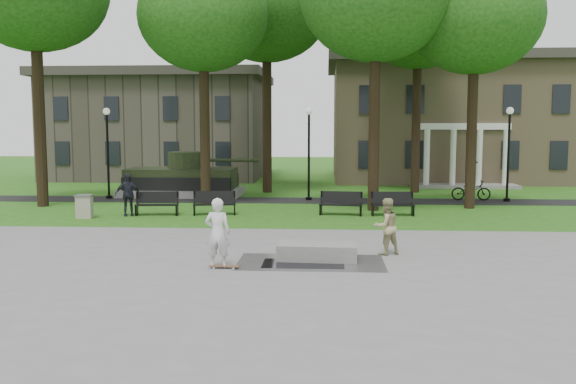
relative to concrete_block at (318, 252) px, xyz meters
name	(u,v)px	position (x,y,z in m)	size (l,w,h in m)	color
ground	(282,245)	(-1.16, 2.10, -0.24)	(120.00, 120.00, 0.00)	#1B5814
plaza	(266,286)	(-1.16, -2.90, -0.23)	(22.00, 16.00, 0.02)	gray
footpath	(299,201)	(-1.16, 14.10, -0.24)	(44.00, 2.60, 0.01)	black
building_right	(446,119)	(8.84, 28.10, 4.10)	(17.00, 12.00, 8.60)	#9E8460
building_left	(162,129)	(-12.16, 28.60, 3.35)	(15.00, 10.00, 7.20)	#4C443D
tree_1	(203,17)	(-5.66, 12.60, 8.71)	(6.20, 6.20, 11.63)	black
tree_3	(475,18)	(6.84, 11.60, 8.35)	(6.00, 6.00, 11.19)	black
tree_4	(267,8)	(-3.16, 18.10, 10.15)	(7.20, 7.20, 13.50)	black
tree_5	(418,21)	(5.34, 18.60, 9.42)	(6.40, 6.40, 12.44)	black
lamp_left	(108,145)	(-11.16, 14.40, 2.55)	(0.36, 0.36, 4.73)	black
lamp_mid	(309,146)	(-0.66, 14.40, 2.55)	(0.36, 0.36, 4.73)	black
lamp_right	(509,146)	(9.34, 14.40, 2.55)	(0.36, 0.36, 4.73)	black
tank_monument	(183,180)	(-7.62, 16.10, 0.61)	(7.45, 3.40, 2.40)	gray
puddle	(303,264)	(-0.38, -0.57, -0.22)	(2.20, 1.20, 0.00)	black
concrete_block	(318,252)	(0.00, 0.00, 0.00)	(2.20, 1.00, 0.45)	gray
skateboard	(224,267)	(-2.43, -1.23, -0.19)	(0.78, 0.20, 0.07)	brown
skateboarder	(218,233)	(-2.60, -1.14, 0.70)	(0.67, 0.44, 1.85)	silver
friend_watching	(386,226)	(1.97, 0.82, 0.60)	(0.80, 0.62, 1.65)	tan
pedestrian_walker	(128,195)	(-8.10, 8.22, 0.65)	(1.05, 0.44, 1.80)	black
cyclist	(471,183)	(7.65, 14.81, 0.64)	(1.99, 1.14, 2.16)	black
park_bench_0	(157,203)	(-6.93, 8.50, 0.28)	(1.83, 0.69, 1.00)	black
park_bench_1	(215,202)	(-4.51, 8.82, 0.28)	(1.85, 0.79, 1.00)	black
park_bench_2	(341,203)	(0.85, 9.02, 0.28)	(1.85, 0.78, 1.00)	black
park_bench_3	(392,203)	(3.04, 9.03, 0.28)	(1.82, 0.61, 1.00)	black
trash_bin	(84,206)	(-9.69, 7.49, 0.24)	(0.76, 0.76, 0.96)	#AAA18C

